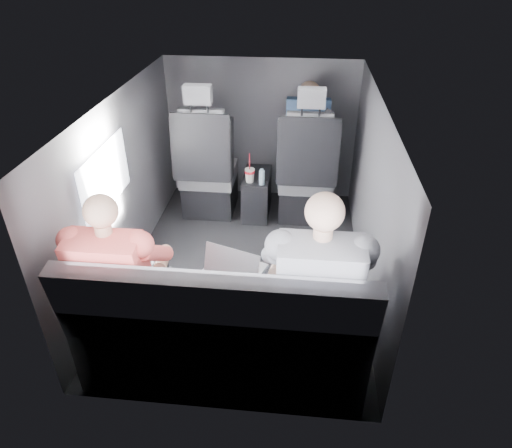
# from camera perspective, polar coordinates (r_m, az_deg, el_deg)

# --- Properties ---
(floor) EXTENTS (2.60, 2.60, 0.00)m
(floor) POSITION_cam_1_polar(r_m,az_deg,el_deg) (3.67, -1.29, -5.48)
(floor) COLOR black
(floor) RESTS_ON ground
(ceiling) EXTENTS (2.60, 2.60, 0.00)m
(ceiling) POSITION_cam_1_polar(r_m,az_deg,el_deg) (3.04, -1.61, 15.16)
(ceiling) COLOR #B2B2AD
(ceiling) RESTS_ON panel_back
(panel_left) EXTENTS (0.02, 2.60, 1.35)m
(panel_left) POSITION_cam_1_polar(r_m,az_deg,el_deg) (3.52, -16.17, 4.42)
(panel_left) COLOR #56565B
(panel_left) RESTS_ON floor
(panel_right) EXTENTS (0.02, 2.60, 1.35)m
(panel_right) POSITION_cam_1_polar(r_m,az_deg,el_deg) (3.32, 14.18, 3.01)
(panel_right) COLOR #56565B
(panel_right) RESTS_ON floor
(panel_front) EXTENTS (1.80, 0.02, 1.35)m
(panel_front) POSITION_cam_1_polar(r_m,az_deg,el_deg) (4.48, 0.66, 11.65)
(panel_front) COLOR #56565B
(panel_front) RESTS_ON floor
(panel_back) EXTENTS (1.80, 0.02, 1.35)m
(panel_back) POSITION_cam_1_polar(r_m,az_deg,el_deg) (2.25, -5.60, -11.78)
(panel_back) COLOR #56565B
(panel_back) RESTS_ON floor
(side_window) EXTENTS (0.02, 0.75, 0.42)m
(side_window) POSITION_cam_1_polar(r_m,az_deg,el_deg) (3.17, -18.25, 5.50)
(side_window) COLOR white
(side_window) RESTS_ON panel_left
(seatbelt) EXTENTS (0.35, 0.11, 0.59)m
(seatbelt) POSITION_cam_1_polar(r_m,az_deg,el_deg) (3.84, 6.59, 9.86)
(seatbelt) COLOR black
(seatbelt) RESTS_ON front_seat_right
(front_seat_left) EXTENTS (0.52, 0.58, 1.26)m
(front_seat_left) POSITION_cam_1_polar(r_m,az_deg,el_deg) (4.24, -6.06, 6.17)
(front_seat_left) COLOR black
(front_seat_left) RESTS_ON floor
(front_seat_right) EXTENTS (0.52, 0.58, 1.26)m
(front_seat_right) POSITION_cam_1_polar(r_m,az_deg,el_deg) (4.15, 6.26, 5.62)
(front_seat_right) COLOR black
(front_seat_right) RESTS_ON floor
(center_console) EXTENTS (0.24, 0.48, 0.41)m
(center_console) POSITION_cam_1_polar(r_m,az_deg,el_deg) (4.30, 0.10, 3.77)
(center_console) COLOR black
(center_console) RESTS_ON floor
(rear_bench) EXTENTS (1.60, 0.57, 0.92)m
(rear_bench) POSITION_cam_1_polar(r_m,az_deg,el_deg) (2.68, -4.22, -13.97)
(rear_bench) COLOR slate
(rear_bench) RESTS_ON floor
(soda_cup) EXTENTS (0.09, 0.09, 0.27)m
(soda_cup) POSITION_cam_1_polar(r_m,az_deg,el_deg) (4.05, -0.80, 6.18)
(soda_cup) COLOR white
(soda_cup) RESTS_ON center_console
(water_bottle) EXTENTS (0.05, 0.05, 0.15)m
(water_bottle) POSITION_cam_1_polar(r_m,az_deg,el_deg) (4.01, 0.72, 5.87)
(water_bottle) COLOR #AED6EB
(water_bottle) RESTS_ON center_console
(laptop_white) EXTENTS (0.36, 0.33, 0.26)m
(laptop_white) POSITION_cam_1_polar(r_m,az_deg,el_deg) (2.80, -16.36, -4.15)
(laptop_white) COLOR silver
(laptop_white) RESTS_ON passenger_rear_left
(laptop_silver) EXTENTS (0.38, 0.39, 0.23)m
(laptop_silver) POSITION_cam_1_polar(r_m,az_deg,el_deg) (2.62, -2.80, -5.55)
(laptop_silver) COLOR #B2B2B7
(laptop_silver) RESTS_ON rear_bench
(laptop_black) EXTENTS (0.36, 0.36, 0.22)m
(laptop_black) POSITION_cam_1_polar(r_m,az_deg,el_deg) (2.68, 6.88, -4.95)
(laptop_black) COLOR black
(laptop_black) RESTS_ON passenger_rear_right
(passenger_rear_left) EXTENTS (0.49, 0.61, 1.20)m
(passenger_rear_left) POSITION_cam_1_polar(r_m,az_deg,el_deg) (2.68, -16.23, -6.47)
(passenger_rear_left) COLOR #323237
(passenger_rear_left) RESTS_ON rear_bench
(passenger_rear_right) EXTENTS (0.53, 0.64, 1.27)m
(passenger_rear_right) POSITION_cam_1_polar(r_m,az_deg,el_deg) (2.49, 7.57, -7.80)
(passenger_rear_right) COLOR navy
(passenger_rear_right) RESTS_ON rear_bench
(passenger_front_right) EXTENTS (0.39, 0.39, 0.77)m
(passenger_front_right) POSITION_cam_1_polar(r_m,az_deg,el_deg) (4.25, 6.38, 11.35)
(passenger_front_right) COLOR navy
(passenger_front_right) RESTS_ON front_seat_right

